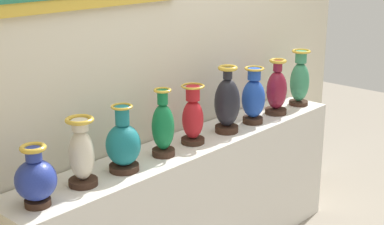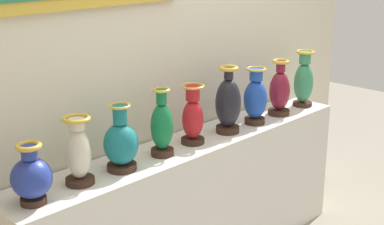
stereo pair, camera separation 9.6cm
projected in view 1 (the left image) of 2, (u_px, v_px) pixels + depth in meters
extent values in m
cube|color=silver|center=(192.00, 208.00, 3.41)|extent=(2.44, 0.38, 0.85)
cube|color=beige|center=(160.00, 32.00, 3.26)|extent=(3.71, 0.10, 2.93)
cylinder|color=#382319|center=(38.00, 202.00, 2.50)|extent=(0.12, 0.12, 0.03)
ellipsoid|color=#263899|center=(36.00, 180.00, 2.47)|extent=(0.18, 0.18, 0.18)
cylinder|color=#263899|center=(34.00, 154.00, 2.43)|extent=(0.07, 0.07, 0.06)
torus|color=gold|center=(33.00, 148.00, 2.42)|extent=(0.12, 0.12, 0.02)
cylinder|color=#382319|center=(83.00, 182.00, 2.71)|extent=(0.14, 0.14, 0.03)
ellipsoid|color=beige|center=(82.00, 155.00, 2.67)|extent=(0.12, 0.12, 0.25)
cylinder|color=beige|center=(80.00, 125.00, 2.62)|extent=(0.08, 0.08, 0.05)
torus|color=gold|center=(79.00, 120.00, 2.62)|extent=(0.14, 0.14, 0.02)
cylinder|color=#382319|center=(124.00, 167.00, 2.88)|extent=(0.15, 0.15, 0.03)
ellipsoid|color=#19727A|center=(123.00, 145.00, 2.84)|extent=(0.18, 0.18, 0.22)
cylinder|color=#19727A|center=(122.00, 116.00, 2.80)|extent=(0.07, 0.07, 0.09)
torus|color=gold|center=(122.00, 107.00, 2.78)|extent=(0.11, 0.11, 0.01)
cylinder|color=#382319|center=(163.00, 152.00, 3.08)|extent=(0.13, 0.13, 0.04)
ellipsoid|color=#14723D|center=(163.00, 127.00, 3.04)|extent=(0.12, 0.12, 0.26)
cylinder|color=#14723D|center=(163.00, 97.00, 2.99)|extent=(0.06, 0.06, 0.08)
torus|color=gold|center=(162.00, 90.00, 2.97)|extent=(0.10, 0.10, 0.01)
cylinder|color=#382319|center=(193.00, 141.00, 3.27)|extent=(0.14, 0.14, 0.03)
ellipsoid|color=red|center=(193.00, 119.00, 3.23)|extent=(0.12, 0.12, 0.23)
cylinder|color=red|center=(193.00, 93.00, 3.18)|extent=(0.08, 0.08, 0.08)
torus|color=gold|center=(193.00, 86.00, 3.17)|extent=(0.13, 0.13, 0.01)
cylinder|color=#382319|center=(227.00, 129.00, 3.45)|extent=(0.14, 0.14, 0.04)
ellipsoid|color=black|center=(227.00, 103.00, 3.40)|extent=(0.16, 0.16, 0.30)
cylinder|color=black|center=(228.00, 73.00, 3.35)|extent=(0.06, 0.06, 0.07)
torus|color=gold|center=(228.00, 68.00, 3.34)|extent=(0.12, 0.12, 0.02)
cylinder|color=#382319|center=(253.00, 120.00, 3.62)|extent=(0.13, 0.13, 0.04)
ellipsoid|color=#1E47B2|center=(253.00, 99.00, 3.58)|extent=(0.15, 0.15, 0.25)
cylinder|color=#1E47B2|center=(254.00, 74.00, 3.53)|extent=(0.08, 0.08, 0.07)
torus|color=gold|center=(254.00, 69.00, 3.52)|extent=(0.13, 0.13, 0.01)
cylinder|color=#382319|center=(276.00, 111.00, 3.81)|extent=(0.15, 0.15, 0.03)
ellipsoid|color=maroon|center=(277.00, 90.00, 3.77)|extent=(0.14, 0.14, 0.26)
cylinder|color=maroon|center=(278.00, 66.00, 3.72)|extent=(0.06, 0.06, 0.07)
torus|color=gold|center=(278.00, 61.00, 3.71)|extent=(0.11, 0.11, 0.02)
cylinder|color=#382319|center=(298.00, 103.00, 4.01)|extent=(0.13, 0.13, 0.03)
ellipsoid|color=#388C60|center=(300.00, 82.00, 3.97)|extent=(0.13, 0.13, 0.28)
cylinder|color=#388C60|center=(301.00, 57.00, 3.92)|extent=(0.08, 0.08, 0.08)
torus|color=gold|center=(301.00, 51.00, 3.90)|extent=(0.13, 0.13, 0.02)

